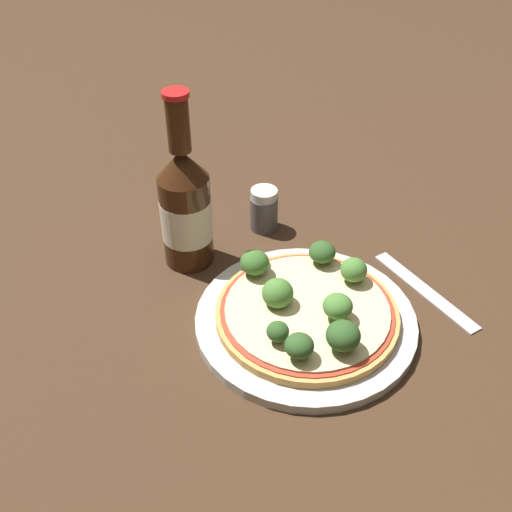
{
  "coord_description": "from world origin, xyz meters",
  "views": [
    {
      "loc": [
        -0.3,
        -0.37,
        0.48
      ],
      "look_at": [
        -0.0,
        0.06,
        0.06
      ],
      "focal_mm": 42.0,
      "sensor_mm": 36.0,
      "label": 1
    }
  ],
  "objects": [
    {
      "name": "ground_plane",
      "position": [
        0.0,
        0.0,
        0.0
      ],
      "size": [
        3.0,
        3.0,
        0.0
      ],
      "primitive_type": "plane",
      "color": "#3D2819"
    },
    {
      "name": "plate",
      "position": [
        0.01,
        -0.01,
        0.01
      ],
      "size": [
        0.25,
        0.25,
        0.01
      ],
      "color": "#B2B7B2",
      "rests_on": "ground_plane"
    },
    {
      "name": "pizza",
      "position": [
        0.01,
        -0.01,
        0.02
      ],
      "size": [
        0.2,
        0.2,
        0.01
      ],
      "color": "tan",
      "rests_on": "plate"
    },
    {
      "name": "broccoli_floret_0",
      "position": [
        0.01,
        -0.07,
        0.04
      ],
      "size": [
        0.04,
        0.04,
        0.03
      ],
      "color": "#6B8E51",
      "rests_on": "pizza"
    },
    {
      "name": "broccoli_floret_1",
      "position": [
        0.09,
        -0.0,
        0.04
      ],
      "size": [
        0.03,
        0.03,
        0.03
      ],
      "color": "#6B8E51",
      "rests_on": "pizza"
    },
    {
      "name": "broccoli_floret_2",
      "position": [
        -0.04,
        -0.06,
        0.04
      ],
      "size": [
        0.03,
        0.03,
        0.03
      ],
      "color": "#6B8E51",
      "rests_on": "pizza"
    },
    {
      "name": "broccoli_floret_3",
      "position": [
        0.0,
        0.07,
        0.04
      ],
      "size": [
        0.03,
        0.03,
        0.03
      ],
      "color": "#6B8E51",
      "rests_on": "pizza"
    },
    {
      "name": "broccoli_floret_4",
      "position": [
        -0.01,
        0.02,
        0.04
      ],
      "size": [
        0.03,
        0.03,
        0.03
      ],
      "color": "#6B8E51",
      "rests_on": "pizza"
    },
    {
      "name": "broccoli_floret_5",
      "position": [
        0.03,
        -0.04,
        0.04
      ],
      "size": [
        0.03,
        0.03,
        0.03
      ],
      "color": "#6B8E51",
      "rests_on": "pizza"
    },
    {
      "name": "broccoli_floret_6",
      "position": [
        0.08,
        0.05,
        0.04
      ],
      "size": [
        0.03,
        0.03,
        0.03
      ],
      "color": "#6B8E51",
      "rests_on": "pizza"
    },
    {
      "name": "broccoli_floret_7",
      "position": [
        -0.04,
        -0.03,
        0.04
      ],
      "size": [
        0.02,
        0.02,
        0.02
      ],
      "color": "#6B8E51",
      "rests_on": "pizza"
    },
    {
      "name": "beer_bottle",
      "position": [
        -0.03,
        0.17,
        0.08
      ],
      "size": [
        0.06,
        0.06,
        0.23
      ],
      "color": "#381E0F",
      "rests_on": "ground_plane"
    },
    {
      "name": "pepper_shaker",
      "position": [
        0.08,
        0.17,
        0.03
      ],
      "size": [
        0.04,
        0.04,
        0.06
      ],
      "color": "#4C4C51",
      "rests_on": "ground_plane"
    },
    {
      "name": "fork",
      "position": [
        0.17,
        -0.04,
        0.0
      ],
      "size": [
        0.03,
        0.16,
        0.0
      ],
      "rotation": [
        0.0,
        0.0,
        1.52
      ],
      "color": "#B2B2B7",
      "rests_on": "ground_plane"
    }
  ]
}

